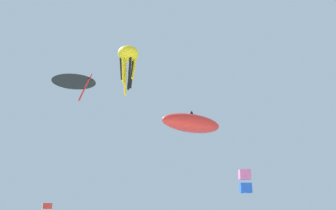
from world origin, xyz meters
The scene contains 4 objects.
kite_delta_black centered at (-8.59, 17.10, 17.25)m, with size 6.83×6.83×3.85m.
kite_octopus_yellow centered at (-2.73, 19.17, 21.46)m, with size 3.04×3.04×6.07m.
kite_inflatable_red centered at (5.11, 19.71, 13.29)m, with size 8.19×5.12×3.17m.
kite_box_pink centered at (12.86, 24.34, 7.11)m, with size 1.59×1.64×3.02m.
Camera 1 is at (-2.42, -19.38, 1.71)m, focal length 36.97 mm.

